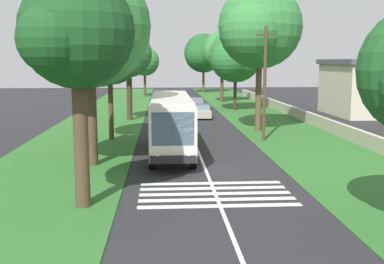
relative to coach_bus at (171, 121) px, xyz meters
name	(u,v)px	position (x,y,z in m)	size (l,w,h in m)	color
ground	(206,170)	(-4.44, -1.80, -2.15)	(160.00, 160.00, 0.00)	#262628
grass_verge_left	(94,131)	(10.56, 6.40, -2.13)	(120.00, 8.00, 0.04)	#2D6628
grass_verge_right	(283,129)	(10.56, -10.00, -2.13)	(120.00, 8.00, 0.04)	#2D6628
centre_line	(190,130)	(10.56, -1.80, -2.14)	(110.00, 0.16, 0.01)	silver
coach_bus	(171,121)	(0.00, 0.00, 0.00)	(11.16, 2.62, 3.73)	silver
zebra_crossing	(215,194)	(-8.95, -1.80, -2.14)	(4.05, 6.80, 0.01)	silver
trailing_car_0	(201,112)	(19.15, -3.52, -1.48)	(4.30, 1.78, 1.43)	#B7A893
trailing_car_1	(196,104)	(27.77, -3.57, -1.48)	(4.30, 1.78, 1.43)	#B21E1E
roadside_tree_left_0	(128,55)	(17.89, 3.90, 4.31)	(5.22, 4.63, 8.87)	#3D2D1E
roadside_tree_left_1	(86,29)	(-2.70, 4.65, 5.46)	(7.76, 6.79, 11.13)	#4C3826
roadside_tree_left_2	(108,51)	(5.93, 4.50, 4.44)	(6.01, 5.19, 9.27)	#4C3826
roadside_tree_left_3	(144,62)	(49.36, 3.55, 3.57)	(5.60, 4.83, 8.22)	#4C3826
roadside_tree_left_4	(75,35)	(-10.53, 3.88, 4.72)	(5.03, 4.45, 9.21)	#4C3826
roadside_tree_right_0	(202,54)	(58.19, -6.97, 4.98)	(8.57, 7.19, 10.87)	brown
roadside_tree_right_1	(221,51)	(37.22, -7.79, 5.08)	(6.99, 5.51, 10.08)	#4C3826
roadside_tree_right_2	(257,29)	(9.46, -7.28, 6.31)	(8.60, 6.87, 12.07)	brown
roadside_tree_right_3	(234,57)	(26.20, -7.98, 4.21)	(7.37, 6.34, 9.65)	#3D2D1E
utility_pole	(265,82)	(4.66, -6.95, 2.20)	(0.24, 1.40, 8.32)	#473828
roadside_wall	(305,116)	(15.56, -13.40, -1.59)	(70.00, 0.40, 1.02)	#B2A893
roadside_building	(361,87)	(20.76, -21.18, 0.93)	(10.51, 6.74, 6.08)	beige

